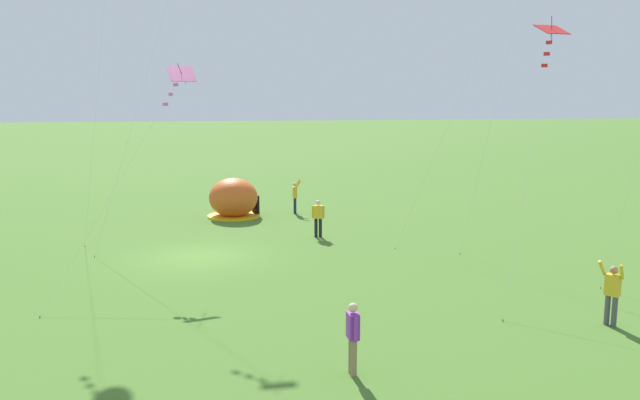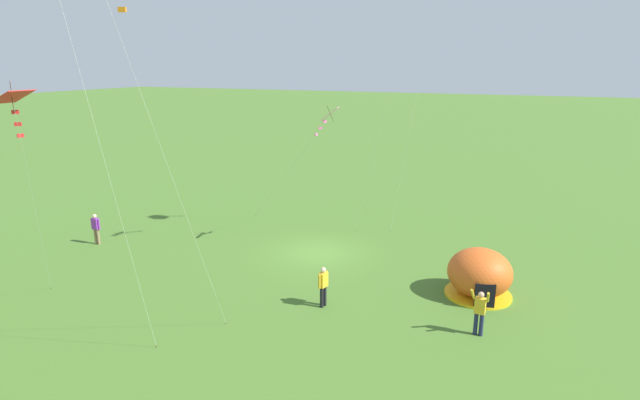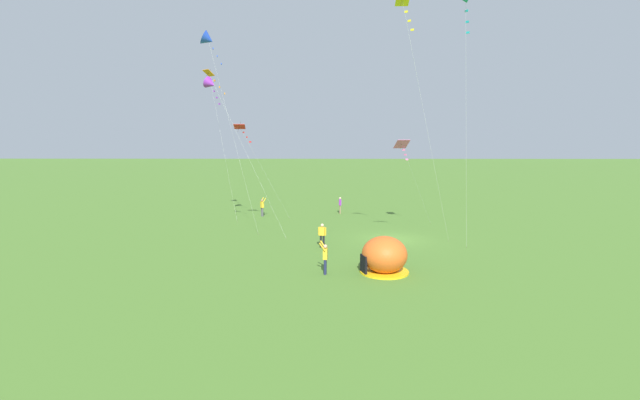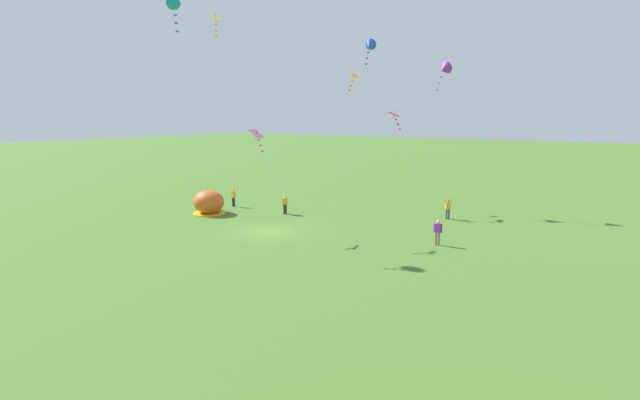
{
  "view_description": "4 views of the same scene",
  "coord_description": "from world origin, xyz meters",
  "px_view_note": "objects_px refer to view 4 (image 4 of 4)",
  "views": [
    {
      "loc": [
        24.93,
        0.44,
        6.33
      ],
      "look_at": [
        3.29,
        4.38,
        2.72
      ],
      "focal_mm": 35.0,
      "sensor_mm": 36.0,
      "label": 1
    },
    {
      "loc": [
        -9.93,
        22.48,
        9.63
      ],
      "look_at": [
        -0.42,
        0.64,
        3.1
      ],
      "focal_mm": 28.0,
      "sensor_mm": 36.0,
      "label": 2
    },
    {
      "loc": [
        -32.11,
        5.17,
        7.48
      ],
      "look_at": [
        -1.59,
        5.54,
        3.26
      ],
      "focal_mm": 24.0,
      "sensor_mm": 36.0,
      "label": 3
    },
    {
      "loc": [
        20.43,
        -23.6,
        8.4
      ],
      "look_at": [
        4.0,
        1.02,
        2.67
      ],
      "focal_mm": 24.0,
      "sensor_mm": 36.0,
      "label": 4
    }
  ],
  "objects_px": {
    "kite_orange": "(353,82)",
    "kite_purple": "(444,69)",
    "popup_tent": "(209,203)",
    "person_center_field": "(438,231)",
    "person_strolling": "(285,203)",
    "kite_yellow": "(216,26)",
    "person_flying_kite": "(233,196)",
    "person_arms_raised": "(448,207)",
    "kite_teal": "(174,6)",
    "kite_pink": "(258,137)",
    "kite_red": "(395,117)",
    "kite_blue": "(370,46)"
  },
  "relations": [
    {
      "from": "kite_orange",
      "to": "kite_purple",
      "type": "xyz_separation_m",
      "value": [
        8.02,
        2.3,
        0.88
      ]
    },
    {
      "from": "popup_tent",
      "to": "person_center_field",
      "type": "bearing_deg",
      "value": 5.25
    },
    {
      "from": "person_strolling",
      "to": "kite_yellow",
      "type": "distance_m",
      "value": 15.21
    },
    {
      "from": "person_strolling",
      "to": "kite_orange",
      "type": "distance_m",
      "value": 13.54
    },
    {
      "from": "popup_tent",
      "to": "person_strolling",
      "type": "bearing_deg",
      "value": 32.19
    },
    {
      "from": "person_flying_kite",
      "to": "kite_yellow",
      "type": "height_order",
      "value": "kite_yellow"
    },
    {
      "from": "person_arms_raised",
      "to": "popup_tent",
      "type": "bearing_deg",
      "value": -152.09
    },
    {
      "from": "kite_teal",
      "to": "kite_pink",
      "type": "bearing_deg",
      "value": 27.93
    },
    {
      "from": "popup_tent",
      "to": "kite_pink",
      "type": "height_order",
      "value": "kite_pink"
    },
    {
      "from": "kite_red",
      "to": "kite_blue",
      "type": "bearing_deg",
      "value": 154.98
    },
    {
      "from": "person_center_field",
      "to": "kite_blue",
      "type": "xyz_separation_m",
      "value": [
        -10.7,
        10.3,
        14.02
      ]
    },
    {
      "from": "popup_tent",
      "to": "kite_teal",
      "type": "xyz_separation_m",
      "value": [
        3.1,
        -4.95,
        14.9
      ]
    },
    {
      "from": "person_flying_kite",
      "to": "kite_orange",
      "type": "xyz_separation_m",
      "value": [
        8.32,
        8.09,
        10.75
      ]
    },
    {
      "from": "popup_tent",
      "to": "kite_pink",
      "type": "bearing_deg",
      "value": -16.21
    },
    {
      "from": "kite_orange",
      "to": "person_arms_raised",
      "type": "bearing_deg",
      "value": -9.88
    },
    {
      "from": "person_strolling",
      "to": "kite_red",
      "type": "height_order",
      "value": "kite_red"
    },
    {
      "from": "person_flying_kite",
      "to": "kite_blue",
      "type": "distance_m",
      "value": 19.14
    },
    {
      "from": "kite_purple",
      "to": "kite_orange",
      "type": "bearing_deg",
      "value": -163.97
    },
    {
      "from": "kite_orange",
      "to": "kite_teal",
      "type": "relative_size",
      "value": 0.76
    },
    {
      "from": "kite_teal",
      "to": "kite_pink",
      "type": "distance_m",
      "value": 10.47
    },
    {
      "from": "kite_blue",
      "to": "kite_purple",
      "type": "distance_m",
      "value": 7.23
    },
    {
      "from": "person_flying_kite",
      "to": "popup_tent",
      "type": "bearing_deg",
      "value": -83.57
    },
    {
      "from": "kite_orange",
      "to": "kite_purple",
      "type": "height_order",
      "value": "kite_purple"
    },
    {
      "from": "kite_purple",
      "to": "person_strolling",
      "type": "bearing_deg",
      "value": -135.18
    },
    {
      "from": "kite_orange",
      "to": "kite_blue",
      "type": "relative_size",
      "value": 0.81
    },
    {
      "from": "kite_yellow",
      "to": "person_strolling",
      "type": "bearing_deg",
      "value": 65.14
    },
    {
      "from": "popup_tent",
      "to": "kite_purple",
      "type": "xyz_separation_m",
      "value": [
        15.96,
        13.78,
        11.63
      ]
    },
    {
      "from": "popup_tent",
      "to": "kite_yellow",
      "type": "xyz_separation_m",
      "value": [
        3.37,
        -1.45,
        14.13
      ]
    },
    {
      "from": "person_flying_kite",
      "to": "kite_pink",
      "type": "distance_m",
      "value": 11.83
    },
    {
      "from": "person_flying_kite",
      "to": "person_center_field",
      "type": "relative_size",
      "value": 1.1
    },
    {
      "from": "person_center_field",
      "to": "kite_pink",
      "type": "xyz_separation_m",
      "value": [
        -11.99,
        -4.17,
        6.08
      ]
    },
    {
      "from": "kite_blue",
      "to": "kite_red",
      "type": "height_order",
      "value": "kite_blue"
    },
    {
      "from": "kite_orange",
      "to": "kite_pink",
      "type": "xyz_separation_m",
      "value": [
        0.09,
        -13.81,
        -4.7
      ]
    },
    {
      "from": "kite_teal",
      "to": "kite_pink",
      "type": "xyz_separation_m",
      "value": [
        4.93,
        2.62,
        -8.86
      ]
    },
    {
      "from": "person_strolling",
      "to": "kite_purple",
      "type": "distance_m",
      "value": 18.57
    },
    {
      "from": "popup_tent",
      "to": "person_strolling",
      "type": "distance_m",
      "value": 6.74
    },
    {
      "from": "kite_orange",
      "to": "kite_blue",
      "type": "xyz_separation_m",
      "value": [
        1.38,
        0.67,
        3.23
      ]
    },
    {
      "from": "kite_red",
      "to": "kite_yellow",
      "type": "bearing_deg",
      "value": -128.38
    },
    {
      "from": "person_strolling",
      "to": "kite_teal",
      "type": "relative_size",
      "value": 0.1
    },
    {
      "from": "popup_tent",
      "to": "kite_red",
      "type": "height_order",
      "value": "kite_red"
    },
    {
      "from": "person_arms_raised",
      "to": "kite_blue",
      "type": "relative_size",
      "value": 0.12
    },
    {
      "from": "kite_purple",
      "to": "kite_pink",
      "type": "relative_size",
      "value": 1.74
    },
    {
      "from": "person_flying_kite",
      "to": "person_arms_raised",
      "type": "bearing_deg",
      "value": 18.63
    },
    {
      "from": "person_center_field",
      "to": "person_strolling",
      "type": "distance_m",
      "value": 14.42
    },
    {
      "from": "person_center_field",
      "to": "kite_teal",
      "type": "distance_m",
      "value": 23.57
    },
    {
      "from": "person_arms_raised",
      "to": "kite_orange",
      "type": "relative_size",
      "value": 0.15
    },
    {
      "from": "kite_red",
      "to": "kite_pink",
      "type": "distance_m",
      "value": 13.77
    },
    {
      "from": "kite_blue",
      "to": "kite_red",
      "type": "distance_m",
      "value": 7.62
    },
    {
      "from": "person_arms_raised",
      "to": "kite_orange",
      "type": "distance_m",
      "value": 15.02
    },
    {
      "from": "person_arms_raised",
      "to": "kite_pink",
      "type": "relative_size",
      "value": 0.25
    }
  ]
}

